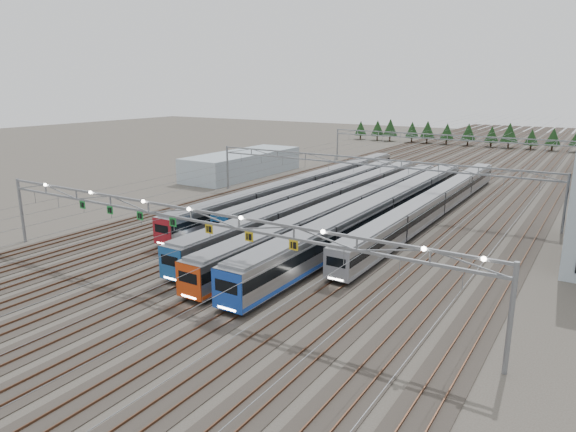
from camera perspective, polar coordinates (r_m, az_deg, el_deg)
The scene contains 13 objects.
ground at distance 50.54m, azimuth -10.35°, elevation -7.91°, with size 400.00×400.00×0.00m, color #47423A.
track_bed at distance 138.95m, azimuth 18.77°, elevation 6.42°, with size 54.00×260.00×5.42m.
train_a at distance 88.31m, azimuth 2.21°, elevation 3.40°, with size 2.90×68.38×3.77m.
train_b at distance 84.34m, azimuth 4.12°, elevation 2.79°, with size 2.77×54.00×3.60m.
train_c at distance 76.84m, azimuth 4.86°, elevation 1.73°, with size 2.97×66.97×3.87m.
train_d at distance 72.73m, azimuth 7.10°, elevation 0.92°, with size 2.92×66.62×3.81m.
train_e at distance 70.95m, azimuth 10.38°, elevation 0.59°, with size 3.19×67.07×4.16m.
train_f at distance 78.48m, azimuth 16.07°, elevation 1.39°, with size 2.80×64.24×3.64m.
gantry_near at distance 48.27m, azimuth -10.86°, elevation -0.13°, with size 56.36×0.61×8.08m.
gantry_mid at distance 81.70m, azimuth 8.75°, elevation 5.37°, with size 56.36×0.36×8.00m.
gantry_far at distance 123.95m, azimuth 17.26°, elevation 7.94°, with size 56.36×0.36×8.00m.
west_shed at distance 110.84m, azimuth -5.02°, elevation 5.79°, with size 10.00×30.00×4.94m, color #A5B9C5.
treeline at distance 171.81m, azimuth 23.48°, elevation 8.31°, with size 106.40×5.60×7.02m.
Camera 1 is at (32.16, -34.04, 18.99)m, focal length 32.00 mm.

